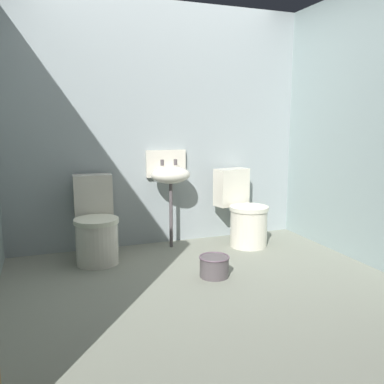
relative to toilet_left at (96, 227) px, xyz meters
The scene contains 7 objects.
ground_plane 1.21m from the toilet_left, 51.01° to the right, with size 3.49×2.90×0.08m, color gray.
wall_back 1.23m from the toilet_left, 28.79° to the left, with size 3.49×0.10×2.46m, color #96A1A3.
wall_right 2.62m from the toilet_left, 19.00° to the right, with size 0.10×2.70×2.46m, color #93A7A6.
toilet_left is the anchor object (origin of this frame).
toilet_right 1.52m from the toilet_left, ahead, with size 0.49×0.66×0.78m.
sink 0.91m from the toilet_left, 13.64° to the left, with size 0.42×0.35×0.99m.
bucket 1.17m from the toilet_left, 40.80° to the right, with size 0.26×0.26×0.18m.
Camera 1 is at (-1.15, -2.83, 1.28)m, focal length 38.13 mm.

